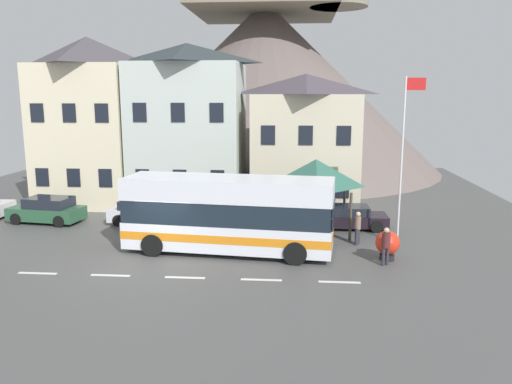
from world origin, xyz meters
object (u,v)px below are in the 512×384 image
at_px(townhouse_02, 305,141).
at_px(transit_bus, 229,215).
at_px(public_bench, 300,214).
at_px(harbour_buoy, 388,244).
at_px(parked_car_03, 146,212).
at_px(parked_car_00, 47,210).
at_px(townhouse_00, 91,121).
at_px(pedestrian_01, 386,243).
at_px(flagpole, 404,150).
at_px(townhouse_01, 188,126).
at_px(hilltop_castle, 266,79).
at_px(bus_shelter, 316,173).
at_px(pedestrian_00, 358,228).
at_px(parked_car_01, 349,217).

height_order(townhouse_02, transit_bus, townhouse_02).
distance_m(public_bench, harbour_buoy, 7.26).
bearing_deg(parked_car_03, transit_bus, -39.84).
bearing_deg(public_bench, parked_car_00, -175.64).
xyz_separation_m(parked_car_00, parked_car_03, (5.56, 0.28, -0.04)).
bearing_deg(townhouse_00, parked_car_03, -46.71).
xyz_separation_m(transit_bus, pedestrian_01, (6.78, -1.29, -0.76)).
relative_size(transit_bus, flagpole, 1.22).
distance_m(townhouse_01, hilltop_castle, 17.65).
bearing_deg(bus_shelter, parked_car_00, 177.26).
distance_m(townhouse_02, pedestrian_00, 9.31).
relative_size(bus_shelter, harbour_buoy, 2.94).
distance_m(townhouse_01, flagpole, 14.20).
xyz_separation_m(townhouse_00, townhouse_01, (6.51, -0.36, -0.24)).
relative_size(transit_bus, harbour_buoy, 7.39).
height_order(transit_bus, public_bench, transit_bus).
bearing_deg(parked_car_01, townhouse_01, 150.46).
bearing_deg(townhouse_01, parked_car_01, -28.42).
relative_size(transit_bus, public_bench, 6.18).
height_order(hilltop_castle, harbour_buoy, hilltop_castle).
relative_size(townhouse_00, townhouse_01, 1.05).
distance_m(townhouse_01, bus_shelter, 10.13).
xyz_separation_m(transit_bus, harbour_buoy, (6.98, -0.57, -1.00)).
bearing_deg(pedestrian_01, bus_shelter, 118.31).
height_order(parked_car_01, public_bench, parked_car_01).
distance_m(townhouse_00, harbour_buoy, 20.97).
relative_size(townhouse_01, parked_car_00, 2.42).
relative_size(townhouse_02, parked_car_03, 2.05).
xyz_separation_m(townhouse_02, pedestrian_00, (2.44, -8.35, -3.31)).
xyz_separation_m(bus_shelter, public_bench, (-0.78, 1.79, -2.61)).
relative_size(townhouse_00, parked_car_03, 2.63).
xyz_separation_m(townhouse_00, transit_bus, (10.38, -10.25, -3.60)).
xyz_separation_m(transit_bus, public_bench, (3.23, 5.64, -1.25)).
bearing_deg(bus_shelter, flagpole, -23.55).
distance_m(pedestrian_01, public_bench, 7.80).
distance_m(townhouse_02, hilltop_castle, 17.71).
bearing_deg(parked_car_01, hilltop_castle, 103.75).
bearing_deg(parked_car_01, flagpole, -50.58).
xyz_separation_m(townhouse_02, bus_shelter, (0.50, -6.13, -1.07)).
bearing_deg(harbour_buoy, hilltop_castle, 104.38).
relative_size(flagpole, harbour_buoy, 6.08).
relative_size(parked_car_00, pedestrian_00, 2.61).
bearing_deg(flagpole, parked_car_03, 168.41).
bearing_deg(townhouse_02, flagpole, -60.31).
relative_size(townhouse_02, harbour_buoy, 6.42).
xyz_separation_m(parked_car_03, flagpole, (13.29, -2.73, 3.86)).
height_order(bus_shelter, pedestrian_00, bus_shelter).
distance_m(bus_shelter, pedestrian_00, 3.71).
distance_m(hilltop_castle, pedestrian_00, 26.96).
xyz_separation_m(townhouse_00, pedestrian_01, (17.16, -11.54, -4.35)).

